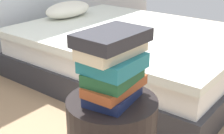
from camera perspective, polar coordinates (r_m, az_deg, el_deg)
The scene contains 7 objects.
bed at distance 2.88m, azimuth 3.28°, elevation 2.56°, with size 1.55×2.02×0.62m.
book_navy at distance 1.32m, azimuth 0.18°, elevation -5.24°, with size 0.23×0.17×0.05m, color #19234C.
book_rust at distance 1.30m, azimuth 0.55°, elevation -3.47°, with size 0.28×0.15×0.04m, color #994723.
book_forest at distance 1.27m, azimuth 0.11°, elevation -1.68°, with size 0.23×0.18×0.05m, color #1E512D.
book_teal at distance 1.26m, azimuth 0.24°, elevation 0.76°, with size 0.23×0.20×0.06m, color #1E727F.
book_cream at distance 1.24m, azimuth 0.14°, elevation 3.17°, with size 0.29×0.16×0.05m, color beige.
book_charcoal at distance 1.22m, azimuth 0.18°, elevation 5.39°, with size 0.29×0.20×0.05m, color #28282D.
Camera 1 is at (-0.93, -0.71, 1.19)m, focal length 49.92 mm.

